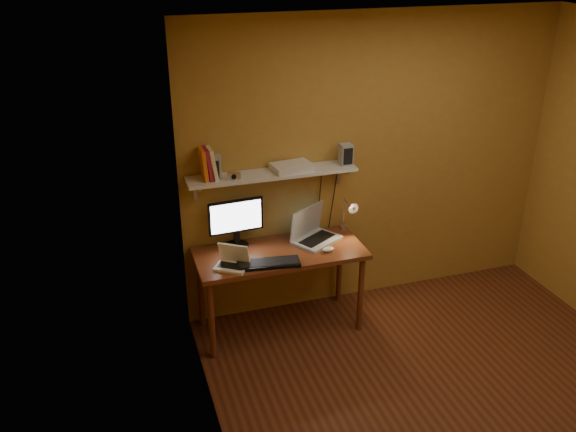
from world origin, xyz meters
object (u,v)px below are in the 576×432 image
object	(u,v)px
speaker_right	(346,154)
router	(292,167)
monitor	(236,221)
keyboard	(269,263)
mouse	(328,249)
laptop	(312,231)
desk_lamp	(349,212)
speaker_left	(214,167)
wall_shelf	(273,174)
desk	(280,260)
shelf_camera	(234,176)
netbook	(232,261)

from	to	relation	value
speaker_right	router	xyz separation A→B (m)	(-0.47, 0.02, -0.06)
monitor	router	world-z (taller)	router
router	monitor	bearing A→B (deg)	-179.89
keyboard	mouse	bearing A→B (deg)	15.79
laptop	keyboard	xyz separation A→B (m)	(-0.48, -0.32, -0.06)
mouse	keyboard	bearing A→B (deg)	-177.44
monitor	laptop	bearing A→B (deg)	-9.85
speaker_right	mouse	bearing A→B (deg)	-129.98
laptop	desk_lamp	world-z (taller)	desk_lamp
monitor	speaker_left	size ratio (longest dim) A/B	2.50
router	laptop	bearing A→B (deg)	-23.41
wall_shelf	laptop	bearing A→B (deg)	-11.89
desk	shelf_camera	world-z (taller)	shelf_camera
desk_lamp	router	bearing A→B (deg)	172.01
keyboard	desk_lamp	size ratio (longest dim) A/B	1.33
desk	monitor	xyz separation A→B (m)	(-0.32, 0.19, 0.32)
laptop	speaker_right	world-z (taller)	speaker_right
desk_lamp	router	size ratio (longest dim) A/B	1.17
speaker_right	shelf_camera	xyz separation A→B (m)	(-0.96, -0.05, -0.06)
speaker_left	router	size ratio (longest dim) A/B	0.58
netbook	shelf_camera	distance (m)	0.66
desk	keyboard	distance (m)	0.27
monitor	desk_lamp	xyz separation A→B (m)	(0.98, -0.07, -0.03)
wall_shelf	monitor	bearing A→B (deg)	179.88
speaker_right	monitor	bearing A→B (deg)	178.98
keyboard	router	distance (m)	0.81
desk_lamp	shelf_camera	world-z (taller)	shelf_camera
desk_lamp	shelf_camera	size ratio (longest dim) A/B	3.47
speaker_left	speaker_right	size ratio (longest dim) A/B	1.04
mouse	speaker_left	size ratio (longest dim) A/B	0.55
mouse	router	bearing A→B (deg)	118.46
desk_lamp	shelf_camera	bearing A→B (deg)	180.00
monitor	keyboard	world-z (taller)	monitor
shelf_camera	wall_shelf	bearing A→B (deg)	11.49
monitor	shelf_camera	distance (m)	0.43
desk	netbook	world-z (taller)	netbook
speaker_left	keyboard	bearing A→B (deg)	-36.04
wall_shelf	desk_lamp	distance (m)	0.77
desk	mouse	size ratio (longest dim) A/B	13.64
laptop	speaker_left	size ratio (longest dim) A/B	2.55
wall_shelf	speaker_left	bearing A→B (deg)	179.23
monitor	speaker_right	distance (m)	1.06
monitor	speaker_right	world-z (taller)	speaker_right
wall_shelf	desk	bearing A→B (deg)	-90.00
desk	speaker_right	world-z (taller)	speaker_right
netbook	speaker_right	bearing A→B (deg)	50.32
desk_lamp	keyboard	bearing A→B (deg)	-158.43
mouse	speaker_left	bearing A→B (deg)	154.00
netbook	desk_lamp	bearing A→B (deg)	47.22
wall_shelf	speaker_right	size ratio (longest dim) A/B	7.83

